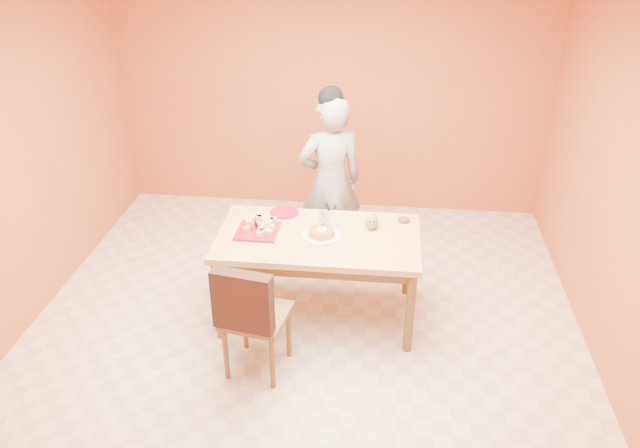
# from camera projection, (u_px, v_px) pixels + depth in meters

# --- Properties ---
(floor) EXTENTS (5.00, 5.00, 0.00)m
(floor) POSITION_uv_depth(u_px,v_px,m) (301.00, 344.00, 4.93)
(floor) COLOR beige
(floor) RESTS_ON ground
(wall_back) EXTENTS (4.50, 0.00, 4.50)m
(wall_back) POSITION_uv_depth(u_px,v_px,m) (332.00, 87.00, 6.47)
(wall_back) COLOR #B9542A
(wall_back) RESTS_ON floor
(wall_right) EXTENTS (0.00, 5.00, 5.00)m
(wall_right) POSITION_uv_depth(u_px,v_px,m) (638.00, 206.00, 4.07)
(wall_right) COLOR #B9542A
(wall_right) RESTS_ON floor
(dining_table) EXTENTS (1.60, 0.90, 0.76)m
(dining_table) POSITION_uv_depth(u_px,v_px,m) (318.00, 246.00, 4.97)
(dining_table) COLOR tan
(dining_table) RESTS_ON floor
(dining_chair) EXTENTS (0.52, 0.59, 0.97)m
(dining_chair) POSITION_uv_depth(u_px,v_px,m) (256.00, 314.00, 4.45)
(dining_chair) COLOR brown
(dining_chair) RESTS_ON floor
(pastry_pile) EXTENTS (0.29, 0.29, 0.10)m
(pastry_pile) POSITION_uv_depth(u_px,v_px,m) (257.00, 225.00, 4.94)
(pastry_pile) COLOR #E2B660
(pastry_pile) RESTS_ON pastry_platter
(person) EXTENTS (0.69, 0.56, 1.63)m
(person) POSITION_uv_depth(u_px,v_px,m) (330.00, 182.00, 5.67)
(person) COLOR #99999B
(person) RESTS_ON floor
(pastry_platter) EXTENTS (0.33, 0.33, 0.02)m
(pastry_platter) POSITION_uv_depth(u_px,v_px,m) (258.00, 231.00, 4.97)
(pastry_platter) COLOR maroon
(pastry_platter) RESTS_ON dining_table
(red_dinner_plate) EXTENTS (0.28, 0.28, 0.01)m
(red_dinner_plate) POSITION_uv_depth(u_px,v_px,m) (285.00, 212.00, 5.26)
(red_dinner_plate) COLOR maroon
(red_dinner_plate) RESTS_ON dining_table
(white_cake_plate) EXTENTS (0.33, 0.33, 0.01)m
(white_cake_plate) POSITION_uv_depth(u_px,v_px,m) (321.00, 235.00, 4.91)
(white_cake_plate) COLOR silver
(white_cake_plate) RESTS_ON dining_table
(sponge_cake) EXTENTS (0.22, 0.22, 0.05)m
(sponge_cake) POSITION_uv_depth(u_px,v_px,m) (321.00, 232.00, 4.90)
(sponge_cake) COLOR #C48632
(sponge_cake) RESTS_ON white_cake_plate
(cake_server) EXTENTS (0.13, 0.27, 0.01)m
(cake_server) POSITION_uv_depth(u_px,v_px,m) (325.00, 218.00, 5.04)
(cake_server) COLOR white
(cake_server) RESTS_ON sponge_cake
(egg_ornament) EXTENTS (0.12, 0.11, 0.13)m
(egg_ornament) POSITION_uv_depth(u_px,v_px,m) (372.00, 222.00, 4.98)
(egg_ornament) COLOR olive
(egg_ornament) RESTS_ON dining_table
(magenta_glass) EXTENTS (0.08, 0.08, 0.10)m
(magenta_glass) POSITION_uv_depth(u_px,v_px,m) (373.00, 222.00, 5.02)
(magenta_glass) COLOR #DD2180
(magenta_glass) RESTS_ON dining_table
(checker_tin) EXTENTS (0.11, 0.11, 0.03)m
(checker_tin) POSITION_uv_depth(u_px,v_px,m) (404.00, 220.00, 5.12)
(checker_tin) COLOR #321E0D
(checker_tin) RESTS_ON dining_table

